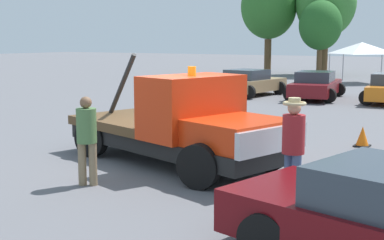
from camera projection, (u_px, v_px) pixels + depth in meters
ground_plane at (174, 163)px, 12.45m from camera, size 160.00×160.00×0.00m
tow_truck at (184, 126)px, 12.05m from camera, size 6.21×3.70×2.51m
person_near_truck at (293, 141)px, 9.35m from camera, size 0.41×0.41×1.85m
person_at_hood at (87, 134)px, 10.40m from camera, size 0.39×0.39×1.76m
parked_car_tan at (249, 83)px, 27.15m from camera, size 2.93×4.51×1.34m
parked_car_maroon at (316, 85)px, 25.66m from camera, size 2.83×4.88×1.34m
canopy_tent_white at (362, 48)px, 34.55m from camera, size 3.29×3.29×2.66m
tree_left at (320, 25)px, 40.46m from camera, size 3.24×3.24×5.78m
tree_center at (326, 3)px, 42.40m from camera, size 4.75×4.75×8.48m
tree_right at (269, 7)px, 43.87m from camera, size 4.57×4.57×8.17m
traffic_cone at (362, 137)px, 14.31m from camera, size 0.40×0.40×0.55m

